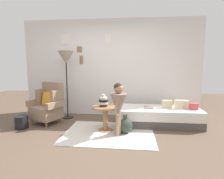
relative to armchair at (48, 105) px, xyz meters
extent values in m
plane|color=brown|center=(1.41, -1.06, -0.44)|extent=(12.00, 12.00, 0.00)
cube|color=silver|center=(1.41, 0.89, 0.86)|extent=(4.80, 0.10, 2.60)
cube|color=olive|center=(0.61, 0.84, 1.08)|extent=(0.09, 0.02, 0.23)
cube|color=gray|center=(0.61, 0.83, 1.08)|extent=(0.07, 0.01, 0.18)
cube|color=olive|center=(0.56, 0.84, 1.37)|extent=(0.13, 0.02, 0.15)
cube|color=slate|center=(0.56, 0.83, 1.37)|extent=(0.10, 0.01, 0.12)
cube|color=white|center=(0.17, 0.84, 1.64)|extent=(0.22, 0.02, 0.26)
cube|color=#5E5E59|center=(0.17, 0.83, 1.64)|extent=(0.17, 0.01, 0.20)
cube|color=white|center=(1.35, 0.84, 1.64)|extent=(0.18, 0.02, 0.22)
cube|color=gray|center=(1.35, 0.83, 1.64)|extent=(0.14, 0.01, 0.17)
cube|color=silver|center=(1.55, -0.56, -0.43)|extent=(1.82, 1.40, 0.01)
cylinder|color=#9E7042|center=(-0.34, -0.18, -0.38)|extent=(0.04, 0.04, 0.12)
cylinder|color=#9E7042|center=(0.11, -0.36, -0.38)|extent=(0.04, 0.04, 0.12)
cylinder|color=#9E7042|center=(-0.16, 0.24, -0.38)|extent=(0.04, 0.04, 0.12)
cylinder|color=#9E7042|center=(0.28, 0.05, -0.38)|extent=(0.04, 0.04, 0.12)
cube|color=#8C725B|center=(-0.03, -0.06, -0.17)|extent=(0.77, 0.75, 0.30)
cube|color=#8C725B|center=(0.06, 0.15, 0.26)|extent=(0.61, 0.36, 0.55)
cube|color=#8C725B|center=(-0.23, 0.13, 0.17)|extent=(0.19, 0.31, 0.39)
cube|color=#8C725B|center=(0.25, -0.08, 0.17)|extent=(0.19, 0.31, 0.39)
cube|color=#8C725B|center=(-0.34, 0.05, 0.05)|extent=(0.28, 0.50, 0.14)
cube|color=#8C725B|center=(0.27, -0.21, 0.05)|extent=(0.28, 0.50, 0.14)
cube|color=orange|center=(0.01, 0.03, 0.14)|extent=(0.40, 0.29, 0.33)
cube|color=#4C4742|center=(2.62, 0.12, -0.35)|extent=(1.91, 0.81, 0.18)
cube|color=white|center=(2.62, 0.12, -0.15)|extent=(1.91, 0.81, 0.22)
cube|color=#D64C56|center=(3.39, 0.06, 0.03)|extent=(0.19, 0.14, 0.14)
cube|color=beige|center=(3.20, 0.14, 0.06)|extent=(0.22, 0.13, 0.19)
cube|color=beige|center=(3.07, 0.10, 0.06)|extent=(0.17, 0.12, 0.20)
cube|color=beige|center=(2.83, 0.18, 0.05)|extent=(0.23, 0.14, 0.18)
cylinder|color=#9E7042|center=(1.45, -0.41, -0.43)|extent=(0.31, 0.31, 0.02)
cylinder|color=#9E7042|center=(1.45, -0.41, -0.18)|extent=(0.10, 0.10, 0.48)
cylinder|color=#9E7042|center=(1.45, -0.41, 0.07)|extent=(0.56, 0.56, 0.03)
cylinder|color=black|center=(1.41, -0.39, 0.11)|extent=(0.16, 0.16, 0.05)
cylinder|color=silver|center=(1.41, -0.39, 0.16)|extent=(0.20, 0.20, 0.05)
cylinder|color=black|center=(1.41, -0.39, 0.21)|extent=(0.20, 0.20, 0.05)
cylinder|color=silver|center=(1.41, -0.39, 0.26)|extent=(0.16, 0.16, 0.05)
cylinder|color=silver|center=(1.41, -0.39, 0.32)|extent=(0.08, 0.08, 0.06)
cylinder|color=black|center=(0.33, 0.43, -0.43)|extent=(0.28, 0.28, 0.02)
cylinder|color=black|center=(0.33, 0.43, 0.40)|extent=(0.03, 0.03, 1.64)
cone|color=#9E937F|center=(0.33, 0.43, 1.13)|extent=(0.40, 0.40, 0.33)
cylinder|color=#A37A60|center=(1.73, -0.70, -0.21)|extent=(0.07, 0.07, 0.45)
cylinder|color=#A37A60|center=(1.76, -0.61, -0.21)|extent=(0.07, 0.07, 0.45)
cone|color=gray|center=(1.75, -0.65, 0.20)|extent=(0.34, 0.34, 0.43)
cylinder|color=gray|center=(1.75, -0.65, 0.34)|extent=(0.17, 0.17, 0.16)
cylinder|color=#A37A60|center=(1.73, -0.78, 0.26)|extent=(0.13, 0.08, 0.29)
cylinder|color=#A37A60|center=(1.80, -0.55, 0.26)|extent=(0.13, 0.08, 0.29)
sphere|color=#A37A60|center=(1.75, -0.65, 0.51)|extent=(0.18, 0.18, 0.18)
sphere|color=#38281E|center=(1.74, -0.65, 0.53)|extent=(0.17, 0.17, 0.17)
cube|color=#A77A7E|center=(2.40, 0.08, -0.02)|extent=(0.24, 0.18, 0.03)
sphere|color=#2D3D33|center=(1.88, -0.50, -0.29)|extent=(0.31, 0.31, 0.31)
cylinder|color=#2D3D33|center=(1.88, -0.50, -0.09)|extent=(0.09, 0.09, 0.09)
cylinder|color=black|center=(-0.41, -0.47, -0.30)|extent=(0.28, 0.28, 0.28)
camera|label=1|loc=(2.01, -4.21, 0.99)|focal=29.88mm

